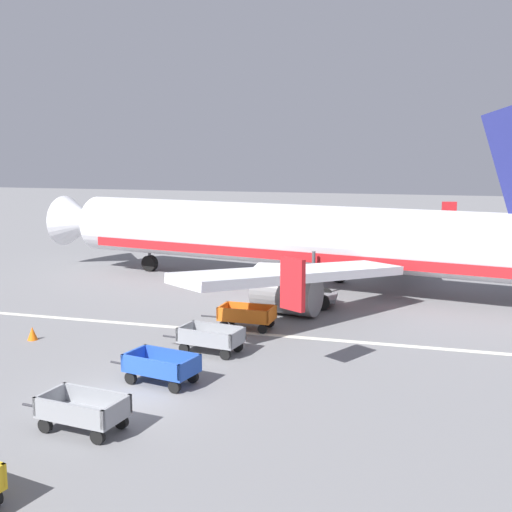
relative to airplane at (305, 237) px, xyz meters
name	(u,v)px	position (x,y,z in m)	size (l,w,h in m)	color
ground_plane	(121,398)	(-2.11, -19.40, -3.05)	(220.00, 220.00, 0.00)	slate
apron_stripe	(211,330)	(-2.11, -10.74, -3.05)	(120.00, 0.36, 0.01)	silver
airplane	(305,237)	(0.00, 0.00, 0.00)	(37.51, 30.29, 11.34)	silver
baggage_cart_second_in_row	(83,411)	(-1.98, -21.97, -2.45)	(3.62, 1.71, 1.07)	gray
baggage_cart_third_in_row	(161,367)	(-1.41, -17.71, -2.45)	(3.63, 1.87, 1.07)	#234CB2
baggage_cart_fourth_in_row	(211,338)	(-0.95, -13.90, -2.45)	(3.62, 1.74, 1.07)	gray
baggage_cart_far_end	(247,316)	(-0.61, -10.02, -2.45)	(3.57, 1.47, 1.07)	orange
service_truck_beside_carts	(280,284)	(-0.31, -4.91, -1.95)	(4.52, 2.32, 2.10)	slate
traffic_cone_near_plane	(32,333)	(-9.07, -14.37, -2.76)	(0.44, 0.44, 0.58)	orange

